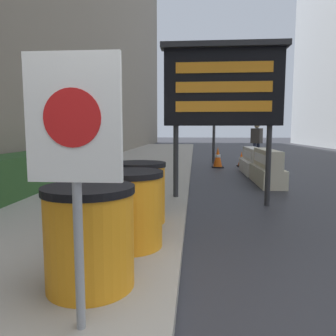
% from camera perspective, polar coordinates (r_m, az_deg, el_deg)
% --- Properties ---
extents(hedge_strip, '(0.90, 7.33, 0.79)m').
position_cam_1_polar(hedge_strip, '(8.12, -22.05, -0.21)').
color(hedge_strip, '#284C23').
rests_on(hedge_strip, sidewalk_left).
extents(bare_tree, '(0.87, 1.48, 2.72)m').
position_cam_1_polar(bare_tree, '(12.67, -12.84, 7.09)').
color(bare_tree, '#4C3D2D').
rests_on(bare_tree, sidewalk_left).
extents(barrel_drum_foreground, '(0.75, 0.75, 0.85)m').
position_cam_1_polar(barrel_drum_foreground, '(2.82, -13.48, -11.52)').
color(barrel_drum_foreground, orange).
rests_on(barrel_drum_foreground, sidewalk_left).
extents(barrel_drum_middle, '(0.75, 0.75, 0.85)m').
position_cam_1_polar(barrel_drum_middle, '(3.69, -6.66, -7.04)').
color(barrel_drum_middle, orange).
rests_on(barrel_drum_middle, sidewalk_left).
extents(barrel_drum_back, '(0.75, 0.75, 0.85)m').
position_cam_1_polar(barrel_drum_back, '(4.63, -5.01, -4.20)').
color(barrel_drum_back, orange).
rests_on(barrel_drum_back, sidewalk_left).
extents(warning_sign, '(0.59, 0.08, 1.76)m').
position_cam_1_polar(warning_sign, '(2.09, -16.00, 4.56)').
color(warning_sign, gray).
rests_on(warning_sign, sidewalk_left).
extents(message_board, '(2.30, 0.36, 3.01)m').
position_cam_1_polar(message_board, '(6.33, 9.56, 13.76)').
color(message_board, '#28282B').
rests_on(message_board, ground_plane).
extents(jersey_barrier_cream, '(0.58, 2.02, 0.92)m').
position_cam_1_polar(jersey_barrier_cream, '(9.06, 16.86, -0.16)').
color(jersey_barrier_cream, beige).
rests_on(jersey_barrier_cream, ground_plane).
extents(jersey_barrier_white, '(0.62, 1.98, 0.85)m').
position_cam_1_polar(jersey_barrier_white, '(11.18, 14.53, 1.00)').
color(jersey_barrier_white, silver).
rests_on(jersey_barrier_white, ground_plane).
extents(traffic_cone_near, '(0.33, 0.33, 0.59)m').
position_cam_1_polar(traffic_cone_near, '(13.22, 12.66, 1.52)').
color(traffic_cone_near, black).
rests_on(traffic_cone_near, ground_plane).
extents(traffic_cone_mid, '(0.44, 0.44, 0.78)m').
position_cam_1_polar(traffic_cone_mid, '(12.64, 8.66, 1.81)').
color(traffic_cone_mid, black).
rests_on(traffic_cone_mid, ground_plane).
extents(traffic_light_near_curb, '(0.28, 0.44, 3.97)m').
position_cam_1_polar(traffic_light_near_curb, '(14.23, 8.13, 12.42)').
color(traffic_light_near_curb, '#2D2D30').
rests_on(traffic_light_near_curb, ground_plane).
extents(pedestrian_worker, '(0.52, 0.51, 1.73)m').
position_cam_1_polar(pedestrian_worker, '(15.16, 15.17, 4.88)').
color(pedestrian_worker, '#23283D').
rests_on(pedestrian_worker, ground_plane).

